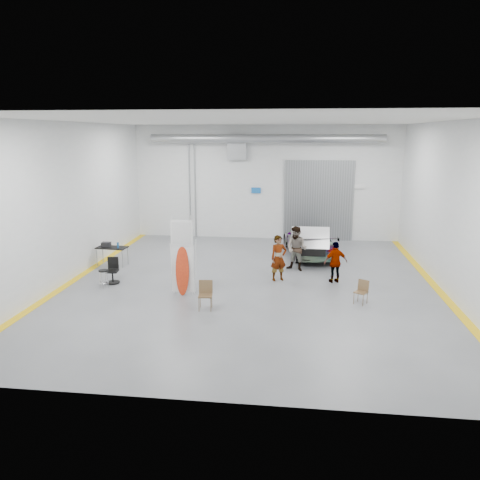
# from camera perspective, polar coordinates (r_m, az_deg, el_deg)

# --- Properties ---
(ground) EXTENTS (16.00, 16.00, 0.00)m
(ground) POSITION_cam_1_polar(r_m,az_deg,el_deg) (17.75, 1.30, -5.39)
(ground) COLOR slate
(ground) RESTS_ON ground
(room_shell) EXTENTS (14.02, 16.18, 6.01)m
(room_shell) POSITION_cam_1_polar(r_m,az_deg,el_deg) (19.10, 2.74, 8.41)
(room_shell) COLOR silver
(room_shell) RESTS_ON ground
(sedan_car) EXTENTS (2.68, 4.92, 1.35)m
(sedan_car) POSITION_cam_1_polar(r_m,az_deg,el_deg) (22.01, 8.41, -0.09)
(sedan_car) COLOR silver
(sedan_car) RESTS_ON ground
(person_a) EXTENTS (0.77, 0.67, 1.78)m
(person_a) POSITION_cam_1_polar(r_m,az_deg,el_deg) (18.02, 4.72, -2.20)
(person_a) COLOR #8C674C
(person_a) RESTS_ON ground
(person_b) EXTENTS (1.11, 0.99, 1.86)m
(person_b) POSITION_cam_1_polar(r_m,az_deg,el_deg) (19.38, 6.92, -1.05)
(person_b) COLOR teal
(person_b) RESTS_ON ground
(person_c) EXTENTS (1.00, 0.65, 1.59)m
(person_c) POSITION_cam_1_polar(r_m,az_deg,el_deg) (18.09, 11.58, -2.67)
(person_c) COLOR #976332
(person_c) RESTS_ON ground
(surfboard_display) EXTENTS (0.80, 0.23, 2.84)m
(surfboard_display) POSITION_cam_1_polar(r_m,az_deg,el_deg) (16.41, -7.06, -2.83)
(surfboard_display) COLOR white
(surfboard_display) RESTS_ON ground
(folding_chair_near) EXTENTS (0.48, 0.50, 0.93)m
(folding_chair_near) POSITION_cam_1_polar(r_m,az_deg,el_deg) (15.24, -4.23, -7.41)
(folding_chair_near) COLOR brown
(folding_chair_near) RESTS_ON ground
(folding_chair_far) EXTENTS (0.52, 0.56, 0.80)m
(folding_chair_far) POSITION_cam_1_polar(r_m,az_deg,el_deg) (16.20, 14.48, -6.71)
(folding_chair_far) COLOR brown
(folding_chair_far) RESTS_ON ground
(shop_stool) EXTENTS (0.35, 0.35, 0.69)m
(shop_stool) POSITION_cam_1_polar(r_m,az_deg,el_deg) (17.92, -16.28, -4.60)
(shop_stool) COLOR black
(shop_stool) RESTS_ON ground
(work_table) EXTENTS (1.33, 0.75, 1.05)m
(work_table) POSITION_cam_1_polar(r_m,az_deg,el_deg) (20.77, -15.52, -0.83)
(work_table) COLOR gray
(work_table) RESTS_ON ground
(office_chair) EXTENTS (0.52, 0.52, 0.97)m
(office_chair) POSITION_cam_1_polar(r_m,az_deg,el_deg) (18.42, -15.22, -3.79)
(office_chair) COLOR black
(office_chair) RESTS_ON ground
(trunk_lid) EXTENTS (1.58, 0.96, 0.04)m
(trunk_lid) POSITION_cam_1_polar(r_m,az_deg,el_deg) (19.83, 8.62, 0.53)
(trunk_lid) COLOR silver
(trunk_lid) RESTS_ON sedan_car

